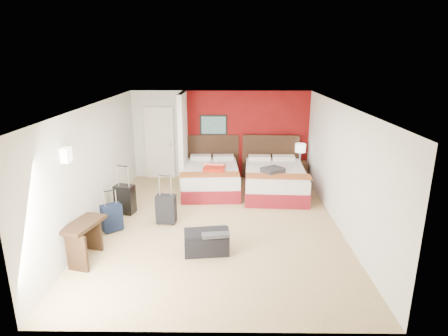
{
  "coord_description": "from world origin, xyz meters",
  "views": [
    {
      "loc": [
        0.21,
        -7.26,
        3.41
      ],
      "look_at": [
        0.12,
        0.8,
        1.0
      ],
      "focal_mm": 30.05,
      "sensor_mm": 36.0,
      "label": 1
    }
  ],
  "objects_px": {
    "suitcase_black": "(125,200)",
    "duffel_bag": "(207,242)",
    "red_suitcase_open": "(214,167)",
    "table_lamp": "(300,153)",
    "nightstand": "(299,172)",
    "suitcase_charcoal": "(166,210)",
    "bed_left": "(211,179)",
    "desk": "(85,241)",
    "bed_right": "(275,181)",
    "suitcase_navy": "(112,219)"
  },
  "relations": [
    {
      "from": "suitcase_charcoal",
      "to": "table_lamp",
      "type": "bearing_deg",
      "value": 46.11
    },
    {
      "from": "nightstand",
      "to": "table_lamp",
      "type": "distance_m",
      "value": 0.55
    },
    {
      "from": "bed_right",
      "to": "duffel_bag",
      "type": "relative_size",
      "value": 2.74
    },
    {
      "from": "bed_right",
      "to": "duffel_bag",
      "type": "height_order",
      "value": "bed_right"
    },
    {
      "from": "suitcase_black",
      "to": "suitcase_charcoal",
      "type": "bearing_deg",
      "value": -12.65
    },
    {
      "from": "red_suitcase_open",
      "to": "bed_right",
      "type": "bearing_deg",
      "value": 5.26
    },
    {
      "from": "bed_right",
      "to": "table_lamp",
      "type": "relative_size",
      "value": 4.2
    },
    {
      "from": "bed_right",
      "to": "suitcase_charcoal",
      "type": "xyz_separation_m",
      "value": [
        -2.51,
        -1.87,
        -0.03
      ]
    },
    {
      "from": "red_suitcase_open",
      "to": "duffel_bag",
      "type": "height_order",
      "value": "red_suitcase_open"
    },
    {
      "from": "table_lamp",
      "to": "desk",
      "type": "bearing_deg",
      "value": -136.21
    },
    {
      "from": "bed_left",
      "to": "suitcase_charcoal",
      "type": "xyz_separation_m",
      "value": [
        -0.85,
        -2.07,
        -0.01
      ]
    },
    {
      "from": "bed_right",
      "to": "desk",
      "type": "xyz_separation_m",
      "value": [
        -3.67,
        -3.38,
        0.03
      ]
    },
    {
      "from": "nightstand",
      "to": "table_lamp",
      "type": "height_order",
      "value": "table_lamp"
    },
    {
      "from": "nightstand",
      "to": "desk",
      "type": "bearing_deg",
      "value": -133.57
    },
    {
      "from": "nightstand",
      "to": "suitcase_charcoal",
      "type": "xyz_separation_m",
      "value": [
        -3.3,
        -2.77,
        0.01
      ]
    },
    {
      "from": "suitcase_charcoal",
      "to": "duffel_bag",
      "type": "bearing_deg",
      "value": -47.35
    },
    {
      "from": "bed_right",
      "to": "bed_left",
      "type": "bearing_deg",
      "value": 176.2
    },
    {
      "from": "suitcase_charcoal",
      "to": "duffel_bag",
      "type": "distance_m",
      "value": 1.54
    },
    {
      "from": "suitcase_charcoal",
      "to": "suitcase_navy",
      "type": "relative_size",
      "value": 1.11
    },
    {
      "from": "suitcase_black",
      "to": "desk",
      "type": "xyz_separation_m",
      "value": [
        -0.16,
        -2.02,
        0.03
      ]
    },
    {
      "from": "red_suitcase_open",
      "to": "suitcase_black",
      "type": "bearing_deg",
      "value": -134.65
    },
    {
      "from": "bed_right",
      "to": "duffel_bag",
      "type": "bearing_deg",
      "value": -114.11
    },
    {
      "from": "duffel_bag",
      "to": "desk",
      "type": "xyz_separation_m",
      "value": [
        -2.08,
        -0.27,
        0.15
      ]
    },
    {
      "from": "table_lamp",
      "to": "red_suitcase_open",
      "type": "bearing_deg",
      "value": -161.07
    },
    {
      "from": "duffel_bag",
      "to": "suitcase_charcoal",
      "type": "bearing_deg",
      "value": 119.95
    },
    {
      "from": "table_lamp",
      "to": "nightstand",
      "type": "bearing_deg",
      "value": 0.0
    },
    {
      "from": "red_suitcase_open",
      "to": "suitcase_black",
      "type": "height_order",
      "value": "red_suitcase_open"
    },
    {
      "from": "red_suitcase_open",
      "to": "table_lamp",
      "type": "relative_size",
      "value": 1.42
    },
    {
      "from": "suitcase_navy",
      "to": "duffel_bag",
      "type": "xyz_separation_m",
      "value": [
        1.96,
        -0.85,
        -0.07
      ]
    },
    {
      "from": "bed_left",
      "to": "red_suitcase_open",
      "type": "relative_size",
      "value": 2.8
    },
    {
      "from": "table_lamp",
      "to": "suitcase_navy",
      "type": "xyz_separation_m",
      "value": [
        -4.34,
        -3.16,
        -0.57
      ]
    },
    {
      "from": "suitcase_charcoal",
      "to": "bed_left",
      "type": "bearing_deg",
      "value": 73.7
    },
    {
      "from": "red_suitcase_open",
      "to": "nightstand",
      "type": "xyz_separation_m",
      "value": [
        2.35,
        0.81,
        -0.37
      ]
    },
    {
      "from": "bed_left",
      "to": "desk",
      "type": "xyz_separation_m",
      "value": [
        -2.01,
        -3.57,
        0.04
      ]
    },
    {
      "from": "bed_right",
      "to": "nightstand",
      "type": "xyz_separation_m",
      "value": [
        0.79,
        0.9,
        -0.03
      ]
    },
    {
      "from": "bed_right",
      "to": "suitcase_navy",
      "type": "bearing_deg",
      "value": -144.58
    },
    {
      "from": "bed_right",
      "to": "red_suitcase_open",
      "type": "height_order",
      "value": "red_suitcase_open"
    },
    {
      "from": "bed_right",
      "to": "table_lamp",
      "type": "distance_m",
      "value": 1.31
    },
    {
      "from": "suitcase_navy",
      "to": "desk",
      "type": "height_order",
      "value": "desk"
    },
    {
      "from": "nightstand",
      "to": "table_lamp",
      "type": "xyz_separation_m",
      "value": [
        0.0,
        0.0,
        0.55
      ]
    },
    {
      "from": "duffel_bag",
      "to": "desk",
      "type": "distance_m",
      "value": 2.11
    },
    {
      "from": "suitcase_black",
      "to": "duffel_bag",
      "type": "distance_m",
      "value": 2.61
    },
    {
      "from": "red_suitcase_open",
      "to": "table_lamp",
      "type": "distance_m",
      "value": 2.49
    },
    {
      "from": "suitcase_charcoal",
      "to": "suitcase_navy",
      "type": "height_order",
      "value": "suitcase_charcoal"
    },
    {
      "from": "suitcase_black",
      "to": "bed_left",
      "type": "bearing_deg",
      "value": 54.41
    },
    {
      "from": "table_lamp",
      "to": "suitcase_black",
      "type": "bearing_deg",
      "value": -152.33
    },
    {
      "from": "bed_right",
      "to": "suitcase_black",
      "type": "distance_m",
      "value": 3.77
    },
    {
      "from": "red_suitcase_open",
      "to": "suitcase_black",
      "type": "xyz_separation_m",
      "value": [
        -1.96,
        -1.45,
        -0.35
      ]
    },
    {
      "from": "bed_left",
      "to": "table_lamp",
      "type": "relative_size",
      "value": 3.99
    },
    {
      "from": "suitcase_charcoal",
      "to": "duffel_bag",
      "type": "height_order",
      "value": "suitcase_charcoal"
    }
  ]
}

